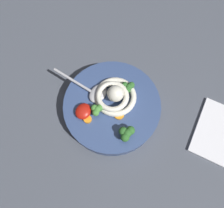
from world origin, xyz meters
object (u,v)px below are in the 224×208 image
(noodle_pile, at_px, (115,96))
(soup_spoon, at_px, (93,92))
(folded_napkin, at_px, (216,131))
(soup_bowl, at_px, (112,107))

(noodle_pile, height_order, soup_spoon, noodle_pile)
(soup_spoon, distance_m, folded_napkin, 0.37)
(soup_spoon, bearing_deg, noodle_pile, -161.78)
(soup_bowl, bearing_deg, noodle_pile, -173.10)
(soup_bowl, distance_m, soup_spoon, 0.07)
(soup_bowl, xyz_separation_m, folded_napkin, (-0.08, 0.30, -0.02))
(noodle_pile, relative_size, soup_spoon, 0.74)
(soup_bowl, bearing_deg, soup_spoon, -94.47)
(noodle_pile, xyz_separation_m, folded_napkin, (-0.06, 0.30, -0.06))
(soup_bowl, height_order, soup_spoon, soup_spoon)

